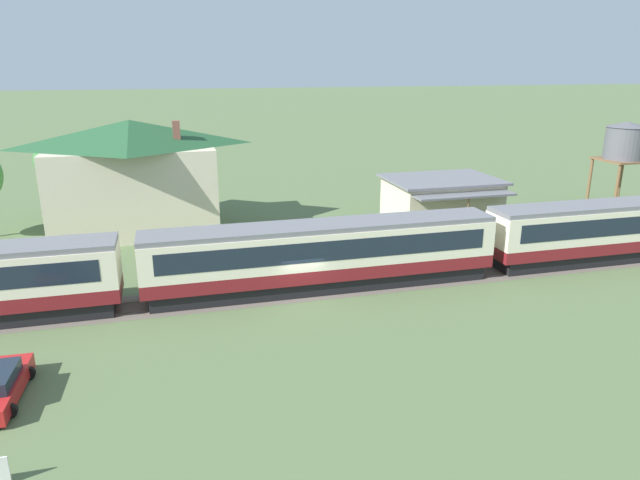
% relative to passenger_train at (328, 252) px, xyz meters
% --- Properties ---
extents(ground_plane, '(600.00, 600.00, 0.00)m').
position_rel_passenger_train_xyz_m(ground_plane, '(-1.89, -1.16, -2.32)').
color(ground_plane, '#566B42').
extents(passenger_train, '(67.08, 2.98, 4.18)m').
position_rel_passenger_train_xyz_m(passenger_train, '(0.00, 0.00, 0.00)').
color(passenger_train, maroon).
rests_on(passenger_train, ground_plane).
extents(railway_track, '(119.28, 3.60, 0.04)m').
position_rel_passenger_train_xyz_m(railway_track, '(-5.91, 0.00, -2.31)').
color(railway_track, '#665B51').
rests_on(railway_track, ground_plane).
extents(station_building, '(9.08, 8.17, 4.22)m').
position_rel_passenger_train_xyz_m(station_building, '(12.92, 10.76, -0.18)').
color(station_building, beige).
rests_on(station_building, ground_plane).
extents(station_house_dark_green_roof, '(13.75, 9.09, 9.09)m').
position_rel_passenger_train_xyz_m(station_house_dark_green_roof, '(-11.76, 16.27, 2.36)').
color(station_house_dark_green_roof, beige).
rests_on(station_house_dark_green_roof, ground_plane).
extents(water_tower, '(4.08, 4.08, 8.23)m').
position_rel_passenger_train_xyz_m(water_tower, '(32.18, 12.36, 3.99)').
color(water_tower, brown).
rests_on(water_tower, ground_plane).
extents(yard_tree_2, '(3.57, 3.57, 7.14)m').
position_rel_passenger_train_xyz_m(yard_tree_2, '(-18.36, 21.20, 3.03)').
color(yard_tree_2, '#4C3823').
rests_on(yard_tree_2, ground_plane).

